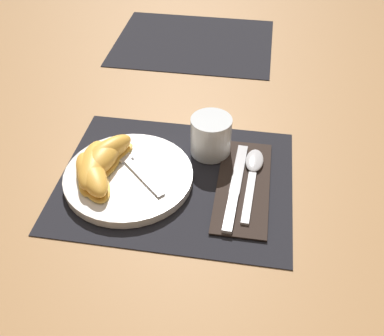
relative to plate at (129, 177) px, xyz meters
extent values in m
plane|color=#A37547|center=(0.08, 0.02, -0.01)|extent=(3.00, 3.00, 0.00)
cube|color=black|center=(0.08, 0.02, -0.01)|extent=(0.43, 0.34, 0.00)
cube|color=black|center=(0.03, 0.57, -0.01)|extent=(0.43, 0.34, 0.00)
cylinder|color=white|center=(0.00, 0.00, 0.00)|extent=(0.24, 0.24, 0.02)
cylinder|color=silver|center=(0.14, 0.11, 0.03)|extent=(0.08, 0.08, 0.08)
cylinder|color=#F9AD19|center=(0.14, 0.11, 0.01)|extent=(0.06, 0.06, 0.03)
cube|color=#2D231E|center=(0.21, 0.01, -0.01)|extent=(0.09, 0.25, 0.00)
cube|color=#BCBCC1|center=(0.19, -0.06, 0.00)|extent=(0.02, 0.09, 0.01)
cube|color=#BCBCC1|center=(0.20, 0.06, 0.00)|extent=(0.02, 0.14, 0.01)
cube|color=#BCBCC1|center=(0.22, -0.01, 0.00)|extent=(0.02, 0.13, 0.01)
ellipsoid|color=#BCBCC1|center=(0.23, 0.08, 0.00)|extent=(0.04, 0.07, 0.01)
cube|color=#BCBCC1|center=(0.03, -0.01, 0.01)|extent=(0.09, 0.09, 0.00)
cube|color=#BCBCC1|center=(-0.03, 0.06, 0.01)|extent=(0.07, 0.07, 0.00)
ellipsoid|color=#F7C656|center=(-0.05, 0.03, 0.01)|extent=(0.10, 0.12, 0.01)
ellipsoid|color=#F9B242|center=(-0.05, 0.03, 0.03)|extent=(0.09, 0.11, 0.04)
ellipsoid|color=#F7C656|center=(-0.05, 0.01, 0.01)|extent=(0.07, 0.12, 0.01)
ellipsoid|color=#F9B242|center=(-0.05, 0.01, 0.03)|extent=(0.07, 0.11, 0.04)
ellipsoid|color=#F7C656|center=(-0.06, -0.01, 0.01)|extent=(0.07, 0.14, 0.01)
ellipsoid|color=#F9B242|center=(-0.06, -0.01, 0.03)|extent=(0.07, 0.13, 0.04)
ellipsoid|color=#F7C656|center=(-0.06, -0.03, 0.01)|extent=(0.11, 0.13, 0.01)
ellipsoid|color=#F9B242|center=(-0.06, -0.03, 0.03)|extent=(0.11, 0.13, 0.04)
camera|label=1|loc=(0.21, -0.57, 0.56)|focal=42.00mm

